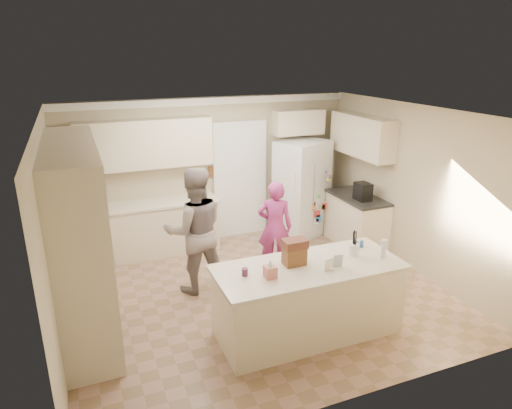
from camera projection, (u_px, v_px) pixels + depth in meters
name	position (u px, v px, depth m)	size (l,w,h in m)	color
floor	(259.00, 294.00, 6.63)	(5.20, 4.60, 0.02)	#946F5D
ceiling	(259.00, 112.00, 5.79)	(5.20, 4.60, 0.02)	white
wall_back	(210.00, 170.00, 8.24)	(5.20, 0.02, 2.60)	#BEB08D
wall_front	(354.00, 287.00, 4.18)	(5.20, 0.02, 2.60)	#BEB08D
wall_left	(51.00, 238.00, 5.29)	(0.02, 4.60, 2.60)	#BEB08D
wall_right	(413.00, 189.00, 7.13)	(0.02, 4.60, 2.60)	#BEB08D
crown_back	(209.00, 101.00, 7.80)	(5.20, 0.08, 0.12)	white
pantry_bank	(80.00, 237.00, 5.62)	(0.60, 2.60, 2.35)	beige
back_base_cab	(153.00, 229.00, 7.84)	(2.20, 0.60, 0.88)	beige
back_countertop	(151.00, 204.00, 7.68)	(2.24, 0.63, 0.04)	beige
back_upper_cab	(145.00, 144.00, 7.48)	(2.20, 0.35, 0.80)	beige
doorway_opening	(240.00, 181.00, 8.49)	(0.90, 0.06, 2.10)	black
doorway_casing	(240.00, 181.00, 8.46)	(1.02, 0.03, 2.22)	white
wall_frame_upper	(212.00, 157.00, 8.13)	(0.15, 0.02, 0.20)	brown
wall_frame_lower	(212.00, 172.00, 8.22)	(0.15, 0.02, 0.20)	brown
refrigerator	(302.00, 189.00, 8.52)	(0.90, 0.70, 1.80)	white
fridge_seam	(311.00, 194.00, 8.21)	(0.01, 0.02, 1.78)	gray
fridge_dispenser	(300.00, 182.00, 8.04)	(0.22, 0.03, 0.35)	black
fridge_handle_l	(309.00, 187.00, 8.13)	(0.02, 0.02, 0.85)	silver
fridge_handle_r	(314.00, 186.00, 8.16)	(0.02, 0.02, 0.85)	silver
over_fridge_cab	(298.00, 122.00, 8.40)	(0.95, 0.35, 0.45)	beige
right_base_cab	(356.00, 222.00, 8.18)	(0.60, 1.20, 0.88)	beige
right_countertop	(357.00, 197.00, 8.03)	(0.63, 1.24, 0.04)	#2D2B28
right_upper_cab	(362.00, 136.00, 7.91)	(0.35, 1.50, 0.70)	beige
coffee_maker	(363.00, 191.00, 7.78)	(0.22, 0.28, 0.30)	black
island_base	(308.00, 301.00, 5.59)	(2.20, 0.90, 0.88)	beige
island_top	(309.00, 267.00, 5.45)	(2.28, 0.96, 0.05)	beige
utensil_crock	(353.00, 250.00, 5.69)	(0.13, 0.13, 0.15)	white
tissue_box	(270.00, 272.00, 5.13)	(0.13, 0.13, 0.14)	#D7786F
tissue_plume	(270.00, 263.00, 5.10)	(0.08, 0.08, 0.08)	white
dollhouse_body	(294.00, 256.00, 5.44)	(0.26, 0.18, 0.22)	brown
dollhouse_roof	(295.00, 244.00, 5.38)	(0.28, 0.20, 0.10)	#592D1E
jam_jar	(245.00, 272.00, 5.18)	(0.07, 0.07, 0.09)	#59263F
greeting_card_a	(329.00, 264.00, 5.29)	(0.12, 0.01, 0.16)	white
greeting_card_b	(338.00, 260.00, 5.39)	(0.12, 0.01, 0.16)	silver
water_bottle	(384.00, 249.00, 5.60)	(0.07, 0.07, 0.24)	silver
shaker_salt	(357.00, 245.00, 5.91)	(0.05, 0.05, 0.09)	#3A5A9B
shaker_pepper	(362.00, 244.00, 5.93)	(0.05, 0.05, 0.09)	#3A5A9B
teen_boy	(195.00, 231.00, 6.48)	(0.90, 0.70, 1.85)	gray
teen_girl	(275.00, 227.00, 7.11)	(0.54, 0.36, 1.49)	#A6327B
fridge_magnets	(311.00, 194.00, 8.20)	(0.76, 0.02, 1.44)	tan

